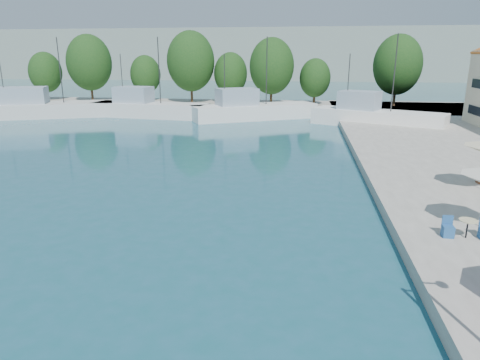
% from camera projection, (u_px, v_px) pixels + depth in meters
% --- Properties ---
extents(quay_far, '(90.00, 16.00, 0.60)m').
position_uv_depth(quay_far, '(236.00, 107.00, 63.32)').
color(quay_far, gray).
rests_on(quay_far, ground).
extents(hill_west, '(180.00, 40.00, 16.00)m').
position_uv_depth(hill_west, '(215.00, 55.00, 152.61)').
color(hill_west, gray).
rests_on(hill_west, ground).
extents(hill_east, '(140.00, 40.00, 12.00)m').
position_uv_depth(hill_east, '(407.00, 60.00, 162.33)').
color(hill_east, gray).
rests_on(hill_east, ground).
extents(trawler_01, '(19.94, 12.18, 10.20)m').
position_uv_depth(trawler_01, '(44.00, 109.00, 54.79)').
color(trawler_01, silver).
rests_on(trawler_01, ground).
extents(trawler_02, '(15.35, 5.62, 10.20)m').
position_uv_depth(trawler_02, '(148.00, 109.00, 54.77)').
color(trawler_02, silver).
rests_on(trawler_02, ground).
extents(trawler_03, '(15.55, 11.03, 10.20)m').
position_uv_depth(trawler_03, '(252.00, 110.00, 52.85)').
color(trawler_03, white).
rests_on(trawler_03, ground).
extents(trawler_04, '(14.40, 9.43, 10.20)m').
position_uv_depth(trawler_04, '(374.00, 117.00, 47.32)').
color(trawler_04, white).
rests_on(trawler_04, ground).
extents(tree_01, '(5.17, 5.17, 7.65)m').
position_uv_depth(tree_01, '(45.00, 72.00, 69.46)').
color(tree_01, '#3F2B19').
rests_on(tree_01, quay_far).
extents(tree_02, '(6.95, 6.95, 10.29)m').
position_uv_depth(tree_02, '(89.00, 63.00, 67.41)').
color(tree_02, '#3F2B19').
rests_on(tree_02, quay_far).
extents(tree_03, '(4.81, 4.81, 7.12)m').
position_uv_depth(tree_03, '(145.00, 74.00, 68.50)').
color(tree_03, '#3F2B19').
rests_on(tree_03, quay_far).
extents(tree_04, '(7.22, 7.22, 10.69)m').
position_uv_depth(tree_04, '(191.00, 61.00, 64.93)').
color(tree_04, '#3F2B19').
rests_on(tree_04, quay_far).
extents(tree_05, '(5.09, 5.09, 7.54)m').
position_uv_depth(tree_05, '(231.00, 74.00, 65.31)').
color(tree_05, '#3F2B19').
rests_on(tree_05, quay_far).
extents(tree_06, '(6.47, 6.47, 9.58)m').
position_uv_depth(tree_06, '(272.00, 66.00, 61.98)').
color(tree_06, '#3F2B19').
rests_on(tree_06, quay_far).
extents(tree_07, '(4.50, 4.50, 6.67)m').
position_uv_depth(tree_07, '(315.00, 78.00, 62.70)').
color(tree_07, '#3F2B19').
rests_on(tree_07, quay_far).
extents(tree_08, '(6.74, 6.74, 9.97)m').
position_uv_depth(tree_08, '(397.00, 65.00, 60.35)').
color(tree_08, '#3F2B19').
rests_on(tree_08, quay_far).
extents(cafe_table_02, '(1.82, 0.70, 0.76)m').
position_uv_depth(cafe_table_02, '(467.00, 231.00, 16.92)').
color(cafe_table_02, black).
rests_on(cafe_table_02, quay_right).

